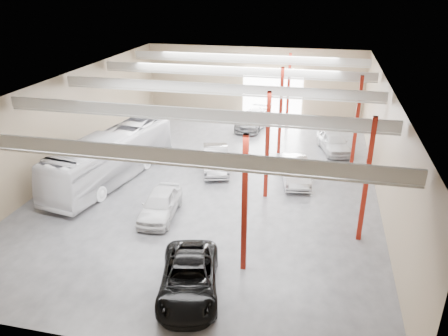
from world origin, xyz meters
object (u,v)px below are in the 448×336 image
at_px(car_row_c, 253,119).
at_px(car_right_far, 334,142).
at_px(black_sedan, 189,278).
at_px(car_row_b, 216,159).
at_px(car_right_near, 295,170).
at_px(car_row_a, 160,204).
at_px(coach_bus, 112,157).

distance_m(car_row_c, car_right_far, 8.78).
relative_size(black_sedan, car_row_c, 0.99).
bearing_deg(car_row_b, car_right_near, -23.02).
relative_size(car_row_a, car_row_b, 0.92).
relative_size(car_row_b, car_right_far, 1.08).
relative_size(black_sedan, car_row_b, 1.08).
xyz_separation_m(car_row_b, car_right_near, (5.91, -0.74, -0.04)).
relative_size(car_row_a, car_right_near, 0.96).
xyz_separation_m(car_row_a, car_row_b, (1.59, 7.50, 0.04)).
bearing_deg(car_row_c, black_sedan, -77.72).
bearing_deg(car_row_a, black_sedan, -63.94).
distance_m(coach_bus, car_row_c, 15.82).
xyz_separation_m(car_right_near, car_right_far, (2.66, 6.57, 0.01)).
bearing_deg(black_sedan, car_right_near, 60.66).
bearing_deg(car_right_far, car_row_b, -161.81).
relative_size(car_row_a, car_row_c, 0.84).
bearing_deg(coach_bus, car_row_a, -30.62).
xyz_separation_m(car_row_a, car_row_c, (2.73, 18.00, 0.01)).
xyz_separation_m(coach_bus, car_row_b, (6.73, 3.20, -0.85)).
height_order(car_right_near, car_right_far, car_right_far).
height_order(car_row_b, car_right_near, car_row_b).
bearing_deg(car_row_a, car_row_b, 73.58).
height_order(coach_bus, black_sedan, coach_bus).
distance_m(car_row_a, car_right_near, 10.09).
bearing_deg(car_right_near, black_sedan, -116.72).
height_order(black_sedan, car_row_b, car_row_b).
height_order(black_sedan, car_right_near, car_right_near).
height_order(car_row_a, car_right_near, car_right_near).
height_order(coach_bus, car_right_far, coach_bus).
xyz_separation_m(black_sedan, car_row_b, (-2.14, 13.84, 0.07)).
bearing_deg(coach_bus, car_row_c, 69.41).
xyz_separation_m(car_row_a, car_right_far, (10.16, 13.33, 0.01)).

